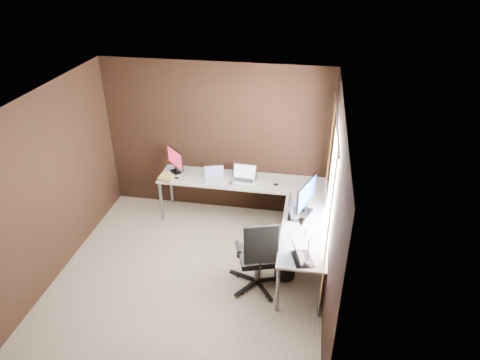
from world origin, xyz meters
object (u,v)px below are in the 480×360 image
laptop_silver (244,178)px  book_stack (166,178)px  laptop_black_big (295,211)px  drawer_pedestal (300,221)px  office_chair (258,267)px  laptop_white (214,177)px  monitor_left (176,159)px  monitor_right (306,195)px  desk_lamp (303,236)px  laptop_black_small (300,256)px  wastebasket (285,266)px

laptop_silver → book_stack: (-1.21, -0.18, -0.02)m
laptop_silver → laptop_black_big: laptop_silver is taller
drawer_pedestal → office_chair: (-0.49, -1.16, 0.02)m
drawer_pedestal → laptop_white: (-1.39, 0.29, 0.48)m
monitor_left → monitor_right: bearing=23.2°
book_stack → monitor_left: bearing=73.4°
drawer_pedestal → desk_lamp: bearing=-87.5°
desk_lamp → drawer_pedestal: bearing=84.5°
monitor_right → desk_lamp: bearing=-158.6°
laptop_white → laptop_black_small: 2.22m
laptop_white → book_stack: size_ratio=1.32×
drawer_pedestal → wastebasket: drawer_pedestal is taller
drawer_pedestal → desk_lamp: desk_lamp is taller
monitor_right → office_chair: size_ratio=0.51×
monitor_left → laptop_black_small: (2.10, -1.83, -0.18)m
office_chair → book_stack: bearing=123.3°
monitor_right → laptop_black_small: monitor_right is taller
monitor_left → book_stack: size_ratio=1.48×
laptop_black_small → wastebasket: (-0.19, 0.50, -0.61)m
book_stack → office_chair: office_chair is taller
laptop_silver → drawer_pedestal: bearing=-14.8°
laptop_silver → monitor_left: bearing=179.7°
laptop_white → laptop_silver: laptop_silver is taller
book_stack → desk_lamp: 2.73m
laptop_black_small → wastebasket: 0.82m
monitor_right → office_chair: (-0.55, -0.78, -0.68)m
drawer_pedestal → monitor_right: bearing=-81.3°
monitor_left → laptop_black_big: size_ratio=1.13×
laptop_black_small → office_chair: office_chair is taller
monitor_right → laptop_white: size_ratio=1.56×
drawer_pedestal → office_chair: office_chair is taller
laptop_white → book_stack: (-0.75, -0.14, -0.01)m
laptop_white → book_stack: 0.76m
monitor_left → laptop_black_small: bearing=3.0°
laptop_black_big → desk_lamp: 1.02m
monitor_right → laptop_black_big: (-0.13, -0.09, -0.22)m
laptop_white → laptop_silver: (0.46, 0.04, 0.01)m
monitor_left → desk_lamp: bearing=2.8°
monitor_right → laptop_black_big: size_ratio=1.56×
monitor_left → office_chair: (1.57, -1.59, -0.64)m
laptop_black_big → wastebasket: bearing=171.0°
laptop_white → laptop_black_big: laptop_black_big is taller
laptop_black_small → desk_lamp: bearing=-159.2°
laptop_white → drawer_pedestal: bearing=-29.0°
laptop_white → desk_lamp: 2.27m
monitor_right → desk_lamp: desk_lamp is taller
laptop_silver → desk_lamp: 2.04m
monitor_left → book_stack: bearing=-62.5°
laptop_white → laptop_black_small: laptop_black_small is taller
drawer_pedestal → laptop_black_small: size_ratio=1.65×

